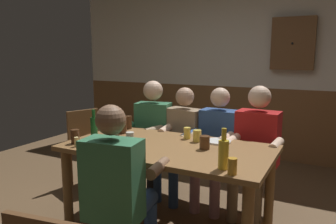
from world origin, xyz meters
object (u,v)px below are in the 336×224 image
condiment_caddy (101,139)px  pint_glass_7 (187,133)px  person_2 (216,142)px  pint_glass_4 (197,136)px  pint_glass_2 (123,125)px  person_4 (119,185)px  person_0 (151,131)px  pint_glass_0 (205,142)px  wall_dart_cabinet (293,44)px  dining_table (168,158)px  pint_glass_3 (232,166)px  chair_empty_near_left (89,145)px  bottle_1 (94,127)px  plate_0 (218,141)px  bottle_0 (223,153)px  pint_glass_6 (75,136)px  person_3 (255,144)px  pint_glass_1 (128,122)px  table_candle (76,142)px  pint_glass_5 (130,142)px  person_1 (180,138)px

condiment_caddy → pint_glass_7: (0.63, 0.46, 0.03)m
person_2 → pint_glass_4: bearing=88.3°
pint_glass_2 → person_4: bearing=-56.2°
pint_glass_4 → condiment_caddy: bearing=-151.7°
person_0 → pint_glass_0: bearing=133.8°
pint_glass_4 → wall_dart_cabinet: 2.37m
dining_table → person_2: 0.71m
person_0 → person_2: bearing=169.1°
dining_table → pint_glass_3: size_ratio=16.02×
dining_table → chair_empty_near_left: size_ratio=1.97×
chair_empty_near_left → bottle_1: bearing=66.2°
chair_empty_near_left → bottle_1: 0.94m
person_0 → pint_glass_0: (0.89, -0.64, 0.14)m
chair_empty_near_left → plate_0: 1.69m
bottle_0 → plate_0: bearing=111.6°
bottle_1 → pint_glass_7: bottle_1 is taller
chair_empty_near_left → pint_glass_6: (0.57, -0.81, 0.35)m
person_3 → pint_glass_6: 1.67m
person_2 → pint_glass_7: (-0.15, -0.39, 0.16)m
pint_glass_1 → wall_dart_cabinet: bearing=56.7°
plate_0 → pint_glass_7: 0.30m
pint_glass_4 → wall_dart_cabinet: size_ratio=0.15×
pint_glass_7 → table_candle: bearing=-136.8°
table_candle → pint_glass_6: bearing=138.3°
person_4 → table_candle: 0.74m
bottle_1 → pint_glass_6: bottle_1 is taller
person_2 → pint_glass_5: 1.05m
person_1 → pint_glass_0: bearing=139.8°
dining_table → pint_glass_6: (-0.75, -0.30, 0.17)m
pint_glass_2 → pint_glass_5: bearing=-49.1°
plate_0 → pint_glass_1: bearing=175.5°
person_0 → pint_glass_7: person_0 is taller
chair_empty_near_left → person_0: bearing=125.4°
table_candle → pint_glass_2: 0.58m
pint_glass_4 → pint_glass_1: bearing=170.0°
person_0 → pint_glass_1: person_0 is taller
bottle_0 → person_4: bearing=-149.7°
pint_glass_2 → pint_glass_5: 0.63m
person_1 → plate_0: size_ratio=5.37×
table_candle → condiment_caddy: table_candle is taller
bottle_1 → pint_glass_7: size_ratio=2.58×
dining_table → person_0: 0.90m
table_candle → pint_glass_4: pint_glass_4 is taller
table_candle → bottle_0: size_ratio=0.29×
bottle_1 → pint_glass_3: size_ratio=2.48×
pint_glass_2 → chair_empty_near_left: bearing=156.8°
table_candle → person_4: bearing=-25.3°
dining_table → person_3: size_ratio=1.40×
pint_glass_6 → pint_glass_7: pint_glass_6 is taller
person_2 → chair_empty_near_left: person_2 is taller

